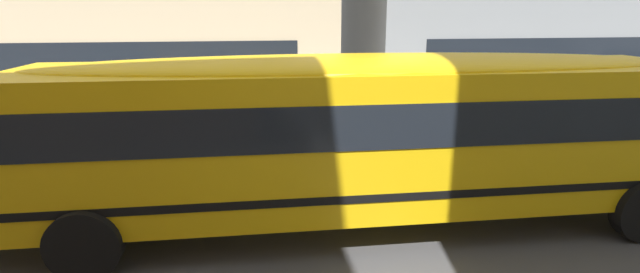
# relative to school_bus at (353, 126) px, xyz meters

# --- Properties ---
(ground_plane) EXTENTS (400.00, 400.00, 0.00)m
(ground_plane) POSITION_rel_school_bus_xyz_m (-1.40, 1.69, -1.71)
(ground_plane) COLOR #424244
(sidewalk_far) EXTENTS (120.00, 3.00, 0.01)m
(sidewalk_far) POSITION_rel_school_bus_xyz_m (-1.40, 9.64, -1.71)
(sidewalk_far) COLOR gray
(sidewalk_far) RESTS_ON ground_plane
(lane_centreline) EXTENTS (110.00, 0.16, 0.01)m
(lane_centreline) POSITION_rel_school_bus_xyz_m (-1.40, 1.69, -1.71)
(lane_centreline) COLOR silver
(lane_centreline) RESTS_ON ground_plane
(school_bus) EXTENTS (12.96, 3.28, 2.88)m
(school_bus) POSITION_rel_school_bus_xyz_m (0.00, 0.00, 0.00)
(school_bus) COLOR yellow
(school_bus) RESTS_ON ground_plane
(parked_car_white_end_of_row) EXTENTS (3.97, 2.02, 1.64)m
(parked_car_white_end_of_row) POSITION_rel_school_bus_xyz_m (10.94, 6.84, -0.87)
(parked_car_white_end_of_row) COLOR silver
(parked_car_white_end_of_row) RESTS_ON ground_plane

